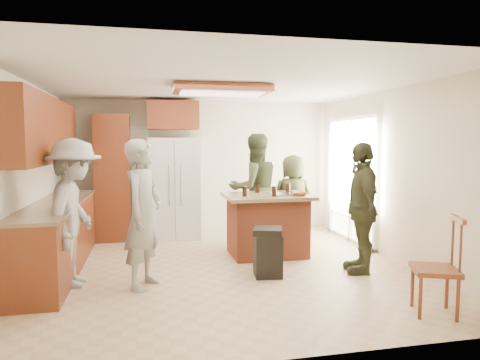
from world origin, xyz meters
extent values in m
plane|color=tan|center=(0.00, 0.00, 0.00)|extent=(5.00, 5.00, 0.00)
plane|color=white|center=(0.00, 0.00, 2.50)|extent=(5.00, 5.00, 0.00)
plane|color=beige|center=(0.00, 2.50, 1.25)|extent=(5.00, 0.00, 5.00)
plane|color=beige|center=(0.00, -2.50, 1.25)|extent=(5.00, 0.00, 5.00)
plane|color=beige|center=(-2.50, 0.00, 1.25)|extent=(0.00, 5.00, 5.00)
plane|color=beige|center=(2.50, 0.00, 1.25)|extent=(0.00, 5.00, 5.00)
cube|color=white|center=(2.48, 1.20, 1.05)|extent=(0.02, 1.60, 2.10)
cube|color=white|center=(2.46, 1.20, 1.05)|extent=(0.08, 1.72, 2.10)
cube|color=maroon|center=(0.00, 0.20, 2.44)|extent=(1.30, 0.70, 0.10)
cube|color=white|center=(0.00, 0.20, 2.38)|extent=(1.10, 0.50, 0.02)
cube|color=olive|center=(4.00, 1.20, -0.05)|extent=(3.00, 3.00, 0.10)
cube|color=#593319|center=(4.70, 1.80, 1.00)|extent=(1.40, 1.60, 2.00)
imported|color=gray|center=(-1.05, -0.49, 0.88)|extent=(0.69, 0.78, 1.76)
imported|color=#303921|center=(0.77, 1.39, 0.93)|extent=(0.99, 0.71, 1.87)
imported|color=#333720|center=(1.42, 1.31, 0.76)|extent=(0.76, 0.51, 1.51)
imported|color=#3A3C23|center=(1.75, -0.48, 0.86)|extent=(0.74, 1.11, 1.72)
imported|color=gray|center=(-1.87, -0.25, 0.88)|extent=(0.62, 1.18, 1.77)
cube|color=maroon|center=(-2.20, 0.40, 0.44)|extent=(0.60, 3.00, 0.88)
cube|color=#846B4C|center=(-2.20, 0.40, 0.90)|extent=(0.64, 3.00, 0.04)
cube|color=maroon|center=(-2.33, 0.40, 1.88)|extent=(0.35, 3.00, 0.85)
cube|color=maroon|center=(-1.60, 2.20, 1.10)|extent=(0.60, 0.60, 2.20)
cube|color=maroon|center=(-0.55, 2.20, 2.20)|extent=(0.90, 0.60, 0.50)
cube|color=white|center=(-0.55, 2.12, 0.90)|extent=(0.90, 0.72, 1.80)
cube|color=gray|center=(-0.55, 1.75, 0.90)|extent=(0.01, 0.01, 1.71)
cylinder|color=silver|center=(-0.65, 1.73, 0.99)|extent=(0.02, 0.02, 0.70)
cylinder|color=silver|center=(-0.45, 1.73, 0.99)|extent=(0.02, 0.02, 0.70)
cube|color=#A14529|center=(0.77, 0.63, 0.44)|extent=(1.10, 0.85, 0.88)
cube|color=#917D54|center=(0.77, 0.63, 0.91)|extent=(1.28, 1.03, 0.05)
cube|color=silver|center=(1.02, 0.58, 0.94)|extent=(0.48, 0.38, 0.02)
imported|color=brown|center=(1.22, 0.38, 0.96)|extent=(0.28, 0.28, 0.05)
cylinder|color=black|center=(0.39, 0.47, 1.01)|extent=(0.07, 0.07, 0.15)
cylinder|color=black|center=(0.68, 0.87, 1.01)|extent=(0.07, 0.07, 0.15)
cylinder|color=black|center=(1.17, 0.81, 1.01)|extent=(0.07, 0.07, 0.15)
cylinder|color=black|center=(0.81, 0.38, 1.01)|extent=(0.07, 0.07, 0.15)
cube|color=black|center=(0.49, -0.41, 0.28)|extent=(0.38, 0.38, 0.55)
cube|color=black|center=(0.49, -0.41, 0.59)|extent=(0.45, 0.45, 0.08)
cube|color=maroon|center=(1.79, -1.94, 0.45)|extent=(0.55, 0.55, 0.05)
cylinder|color=maroon|center=(1.57, -2.03, 0.22)|extent=(0.05, 0.05, 0.44)
cylinder|color=maroon|center=(1.89, -2.16, 0.22)|extent=(0.05, 0.05, 0.44)
cylinder|color=maroon|center=(1.70, -1.71, 0.22)|extent=(0.05, 0.05, 0.44)
cylinder|color=maroon|center=(2.02, -1.84, 0.22)|extent=(0.05, 0.05, 0.44)
cube|color=maroon|center=(1.97, -2.01, 0.97)|extent=(0.19, 0.39, 0.05)
cylinder|color=maroon|center=(1.93, -2.12, 0.72)|extent=(0.03, 0.03, 0.50)
cylinder|color=maroon|center=(2.02, -1.90, 0.72)|extent=(0.03, 0.03, 0.50)
camera|label=1|loc=(-0.98, -5.60, 1.72)|focal=32.00mm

